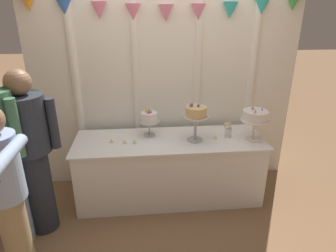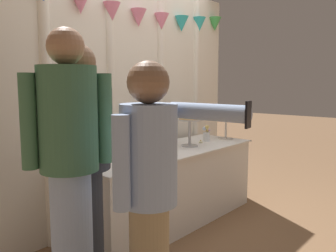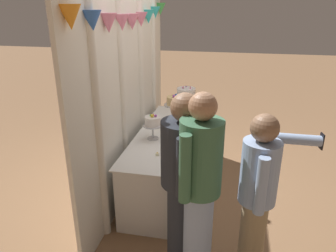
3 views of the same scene
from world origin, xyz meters
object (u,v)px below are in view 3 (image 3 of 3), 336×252
at_px(tealight_far_right, 177,118).
at_px(guest_man_pink_jacket, 200,190).
at_px(flower_vase, 177,110).
at_px(tealight_far_left, 157,154).
at_px(tealight_near_right, 166,145).
at_px(cake_display_center, 175,103).
at_px(cake_display_rightmost, 186,93).
at_px(tealight_near_left, 163,149).
at_px(guest_man_dark_suit, 184,181).
at_px(cake_display_leftmost, 153,122).
at_px(guest_girl_blue_dress, 258,194).
at_px(cake_table, 167,159).

height_order(tealight_far_right, guest_man_pink_jacket, guest_man_pink_jacket).
relative_size(flower_vase, tealight_far_left, 4.63).
bearing_deg(tealight_near_right, flower_vase, 3.63).
bearing_deg(cake_display_center, tealight_near_right, -178.62).
distance_m(cake_display_rightmost, tealight_near_left, 1.42).
height_order(tealight_far_right, guest_man_dark_suit, guest_man_dark_suit).
distance_m(cake_display_leftmost, guest_man_dark_suit, 1.22).
xyz_separation_m(tealight_near_left, guest_man_pink_jacket, (-0.99, -0.50, 0.18)).
distance_m(cake_display_center, flower_vase, 0.44).
bearing_deg(tealight_near_right, cake_display_leftmost, 48.80).
bearing_deg(guest_girl_blue_dress, cake_table, 37.21).
distance_m(cake_table, tealight_far_left, 0.73).
distance_m(flower_vase, tealight_far_right, 0.16).
bearing_deg(cake_table, tealight_far_left, -177.82).
relative_size(cake_display_center, cake_display_rightmost, 1.12).
bearing_deg(guest_man_dark_suit, tealight_far_right, 11.94).
bearing_deg(cake_table, flower_vase, 0.05).
bearing_deg(tealight_near_left, tealight_far_right, 2.01).
height_order(guest_man_dark_suit, guest_girl_blue_dress, guest_man_dark_suit).
distance_m(cake_display_rightmost, tealight_near_right, 1.31).
bearing_deg(guest_man_pink_jacket, tealight_near_left, 26.52).
xyz_separation_m(tealight_far_right, guest_man_dark_suit, (-1.82, -0.38, 0.13)).
height_order(tealight_far_left, guest_man_pink_jacket, guest_man_pink_jacket).
height_order(cake_display_center, cake_display_rightmost, cake_display_center).
height_order(flower_vase, tealight_near_left, flower_vase).
bearing_deg(tealight_near_left, guest_man_pink_jacket, -153.48).
distance_m(tealight_far_right, guest_man_pink_jacket, 2.07).
height_order(tealight_near_right, guest_man_dark_suit, guest_man_dark_suit).
distance_m(tealight_far_left, tealight_near_left, 0.14).
height_order(flower_vase, guest_man_dark_suit, guest_man_dark_suit).
xyz_separation_m(cake_table, guest_girl_blue_dress, (-1.31, -1.00, 0.47)).
bearing_deg(tealight_far_left, tealight_near_right, -9.54).
bearing_deg(cake_display_leftmost, tealight_far_left, -159.97).
bearing_deg(flower_vase, guest_man_pink_jacket, -165.40).
xyz_separation_m(tealight_near_left, guest_girl_blue_dress, (-0.82, -0.94, 0.09)).
height_order(cake_table, guest_man_pink_jacket, guest_man_pink_jacket).
height_order(cake_display_rightmost, flower_vase, cake_display_rightmost).
relative_size(cake_display_rightmost, guest_man_pink_jacket, 0.23).
bearing_deg(flower_vase, guest_man_dark_suit, -168.23).
height_order(cake_display_leftmost, tealight_far_left, cake_display_leftmost).
xyz_separation_m(tealight_far_right, guest_girl_blue_dress, (-1.82, -0.97, 0.09)).
distance_m(cake_display_rightmost, guest_girl_blue_dress, 2.40).
distance_m(tealight_far_left, guest_man_pink_jacket, 1.02).
bearing_deg(guest_man_pink_jacket, tealight_far_right, 14.95).
bearing_deg(tealight_far_left, tealight_far_right, -0.00).
height_order(cake_table, flower_vase, flower_vase).
relative_size(tealight_near_right, guest_man_dark_suit, 0.03).
bearing_deg(cake_table, tealight_near_right, -170.39).
height_order(cake_table, tealight_far_left, tealight_far_left).
bearing_deg(tealight_far_right, tealight_far_left, 180.00).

